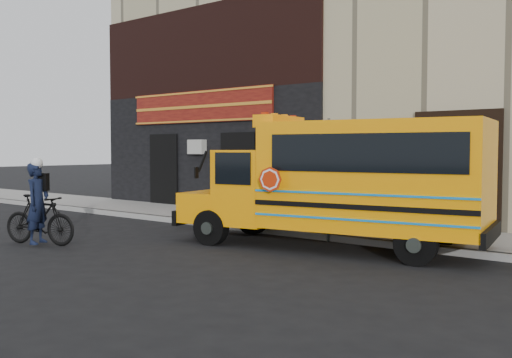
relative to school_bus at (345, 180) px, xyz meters
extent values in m
plane|color=black|center=(-2.88, -1.78, -1.51)|extent=(120.00, 120.00, 0.00)
cube|color=#969691|center=(-2.88, 0.82, -1.43)|extent=(40.00, 0.20, 0.15)
cube|color=gray|center=(-2.88, 2.32, -1.43)|extent=(40.00, 3.00, 0.15)
cube|color=tan|center=(-2.88, 8.72, 4.64)|extent=(20.00, 10.00, 12.00)
cube|color=black|center=(-7.88, 3.77, 0.64)|extent=(10.00, 0.30, 4.00)
cube|color=black|center=(-7.88, 3.77, 4.14)|extent=(10.00, 0.28, 3.00)
cube|color=#500C0B|center=(-7.88, 3.60, 2.14)|extent=(6.50, 0.12, 1.10)
cube|color=black|center=(-9.68, 3.62, -0.11)|extent=(1.30, 0.10, 2.50)
cube|color=black|center=(-6.08, 3.62, -0.11)|extent=(1.30, 0.10, 2.50)
cylinder|color=black|center=(-2.64, -1.38, -1.11)|extent=(0.83, 0.40, 0.80)
cylinder|color=black|center=(-2.94, 0.49, -1.11)|extent=(0.83, 0.40, 0.80)
cylinder|color=black|center=(1.90, -0.65, -1.11)|extent=(0.83, 0.40, 0.80)
cylinder|color=black|center=(1.60, 1.22, -1.11)|extent=(0.83, 0.40, 0.80)
cube|color=orange|center=(-3.24, -0.52, -0.71)|extent=(1.31, 2.13, 0.70)
cube|color=black|center=(-3.78, -0.60, -0.96)|extent=(0.44, 2.04, 0.35)
cube|color=orange|center=(-2.15, -0.34, -0.21)|extent=(1.52, 2.26, 1.70)
cube|color=black|center=(-2.72, -0.43, 0.19)|extent=(0.35, 1.79, 0.90)
cube|color=orange|center=(0.66, 0.11, 0.11)|extent=(4.79, 2.89, 2.25)
cube|color=black|center=(2.91, 0.47, -0.96)|extent=(0.47, 2.19, 0.30)
cube|color=black|center=(0.94, -0.97, 0.59)|extent=(3.86, 0.66, 0.75)
cube|color=orange|center=(-1.56, -0.25, 1.27)|extent=(0.75, 1.66, 0.28)
cylinder|color=red|center=(-0.91, -1.46, 0.04)|extent=(0.52, 0.11, 0.52)
cylinder|color=#393F3A|center=(-0.82, 0.68, -0.07)|extent=(0.06, 0.06, 2.89)
cube|color=#AD2813|center=(-0.84, 0.60, 0.84)|extent=(0.07, 0.25, 0.36)
cube|color=white|center=(-0.84, 0.60, 0.39)|extent=(0.07, 0.25, 0.32)
imported|color=black|center=(-5.72, -3.78, -0.94)|extent=(1.97, 1.10, 1.14)
imported|color=black|center=(-5.62, -3.88, -0.60)|extent=(0.69, 0.79, 1.83)
camera|label=1|loc=(6.15, -10.75, 0.66)|focal=40.00mm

